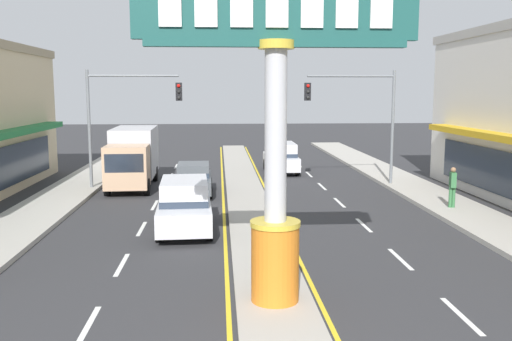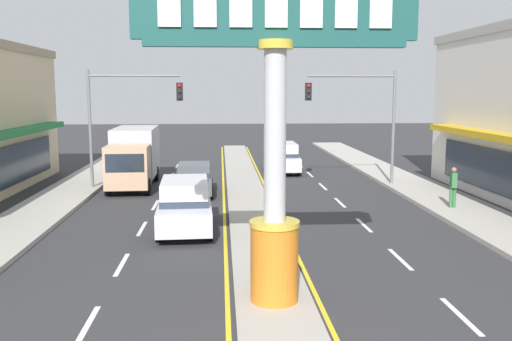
{
  "view_description": "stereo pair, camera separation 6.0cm",
  "coord_description": "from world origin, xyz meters",
  "px_view_note": "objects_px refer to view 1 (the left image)",
  "views": [
    {
      "loc": [
        -1.32,
        -7.21,
        5.17
      ],
      "look_at": [
        -0.13,
        10.64,
        2.6
      ],
      "focal_mm": 39.34,
      "sensor_mm": 36.0,
      "label": 1
    },
    {
      "loc": [
        -1.26,
        -7.21,
        5.17
      ],
      "look_at": [
        -0.13,
        10.64,
        2.6
      ],
      "focal_mm": 39.34,
      "sensor_mm": 36.0,
      "label": 2
    }
  ],
  "objects_px": {
    "sedan_near_right_lane": "(193,178)",
    "pedestrian_far_side": "(453,185)",
    "box_truck_mid_left_lane": "(133,155)",
    "traffic_light_right_side": "(361,108)",
    "suv_far_left_oncoming": "(281,157)",
    "traffic_light_left_side": "(123,108)",
    "district_sign": "(276,141)",
    "suv_far_right_lane": "(185,205)"
  },
  "relations": [
    {
      "from": "sedan_near_right_lane",
      "to": "pedestrian_far_side",
      "type": "bearing_deg",
      "value": -23.37
    },
    {
      "from": "box_truck_mid_left_lane",
      "to": "pedestrian_far_side",
      "type": "distance_m",
      "value": 16.41
    },
    {
      "from": "traffic_light_right_side",
      "to": "sedan_near_right_lane",
      "type": "relative_size",
      "value": 1.43
    },
    {
      "from": "suv_far_left_oncoming",
      "to": "sedan_near_right_lane",
      "type": "bearing_deg",
      "value": -126.28
    },
    {
      "from": "traffic_light_left_side",
      "to": "suv_far_left_oncoming",
      "type": "bearing_deg",
      "value": 33.04
    },
    {
      "from": "district_sign",
      "to": "box_truck_mid_left_lane",
      "type": "height_order",
      "value": "district_sign"
    },
    {
      "from": "traffic_light_right_side",
      "to": "suv_far_left_oncoming",
      "type": "relative_size",
      "value": 1.35
    },
    {
      "from": "district_sign",
      "to": "pedestrian_far_side",
      "type": "distance_m",
      "value": 13.59
    },
    {
      "from": "traffic_light_left_side",
      "to": "suv_far_left_oncoming",
      "type": "distance_m",
      "value": 10.97
    },
    {
      "from": "suv_far_right_lane",
      "to": "box_truck_mid_left_lane",
      "type": "distance_m",
      "value": 10.62
    },
    {
      "from": "district_sign",
      "to": "traffic_light_left_side",
      "type": "xyz_separation_m",
      "value": [
        -6.18,
        16.32,
        0.24
      ]
    },
    {
      "from": "pedestrian_far_side",
      "to": "traffic_light_left_side",
      "type": "bearing_deg",
      "value": 157.23
    },
    {
      "from": "box_truck_mid_left_lane",
      "to": "pedestrian_far_side",
      "type": "relative_size",
      "value": 4.0
    },
    {
      "from": "traffic_light_left_side",
      "to": "suv_far_left_oncoming",
      "type": "height_order",
      "value": "traffic_light_left_side"
    },
    {
      "from": "suv_far_left_oncoming",
      "to": "traffic_light_left_side",
      "type": "bearing_deg",
      "value": -146.96
    },
    {
      "from": "suv_far_right_lane",
      "to": "suv_far_left_oncoming",
      "type": "xyz_separation_m",
      "value": [
        5.2,
        14.5,
        0.0
      ]
    },
    {
      "from": "district_sign",
      "to": "traffic_light_right_side",
      "type": "bearing_deg",
      "value": 69.34
    },
    {
      "from": "district_sign",
      "to": "suv_far_right_lane",
      "type": "relative_size",
      "value": 1.59
    },
    {
      "from": "district_sign",
      "to": "traffic_light_right_side",
      "type": "xyz_separation_m",
      "value": [
        6.18,
        16.4,
        0.24
      ]
    },
    {
      "from": "district_sign",
      "to": "box_truck_mid_left_lane",
      "type": "relative_size",
      "value": 1.07
    },
    {
      "from": "traffic_light_left_side",
      "to": "pedestrian_far_side",
      "type": "distance_m",
      "value": 16.37
    },
    {
      "from": "traffic_light_left_side",
      "to": "traffic_light_right_side",
      "type": "xyz_separation_m",
      "value": [
        12.36,
        0.08,
        0.0
      ]
    },
    {
      "from": "box_truck_mid_left_lane",
      "to": "suv_far_left_oncoming",
      "type": "bearing_deg",
      "value": 27.48
    },
    {
      "from": "box_truck_mid_left_lane",
      "to": "district_sign",
      "type": "bearing_deg",
      "value": -71.33
    },
    {
      "from": "traffic_light_left_side",
      "to": "traffic_light_right_side",
      "type": "relative_size",
      "value": 1.0
    },
    {
      "from": "traffic_light_left_side",
      "to": "sedan_near_right_lane",
      "type": "distance_m",
      "value": 5.17
    },
    {
      "from": "traffic_light_left_side",
      "to": "sedan_near_right_lane",
      "type": "height_order",
      "value": "traffic_light_left_side"
    },
    {
      "from": "traffic_light_left_side",
      "to": "district_sign",
      "type": "bearing_deg",
      "value": -69.25
    },
    {
      "from": "box_truck_mid_left_lane",
      "to": "traffic_light_left_side",
      "type": "bearing_deg",
      "value": -100.77
    },
    {
      "from": "traffic_light_left_side",
      "to": "pedestrian_far_side",
      "type": "relative_size",
      "value": 3.56
    },
    {
      "from": "sedan_near_right_lane",
      "to": "traffic_light_right_side",
      "type": "bearing_deg",
      "value": 9.37
    },
    {
      "from": "district_sign",
      "to": "suv_far_left_oncoming",
      "type": "relative_size",
      "value": 1.62
    },
    {
      "from": "sedan_near_right_lane",
      "to": "suv_far_right_lane",
      "type": "relative_size",
      "value": 0.93
    },
    {
      "from": "sedan_near_right_lane",
      "to": "suv_far_right_lane",
      "type": "xyz_separation_m",
      "value": [
        -0.0,
        -7.42,
        0.2
      ]
    },
    {
      "from": "sedan_near_right_lane",
      "to": "pedestrian_far_side",
      "type": "height_order",
      "value": "pedestrian_far_side"
    },
    {
      "from": "district_sign",
      "to": "suv_far_right_lane",
      "type": "distance_m",
      "value": 8.52
    },
    {
      "from": "sedan_near_right_lane",
      "to": "box_truck_mid_left_lane",
      "type": "height_order",
      "value": "box_truck_mid_left_lane"
    },
    {
      "from": "traffic_light_right_side",
      "to": "sedan_near_right_lane",
      "type": "distance_m",
      "value": 9.55
    },
    {
      "from": "suv_far_right_lane",
      "to": "box_truck_mid_left_lane",
      "type": "xyz_separation_m",
      "value": [
        -3.34,
        10.06,
        0.71
      ]
    },
    {
      "from": "traffic_light_right_side",
      "to": "sedan_near_right_lane",
      "type": "bearing_deg",
      "value": -170.63
    },
    {
      "from": "traffic_light_left_side",
      "to": "suv_far_right_lane",
      "type": "height_order",
      "value": "traffic_light_left_side"
    },
    {
      "from": "sedan_near_right_lane",
      "to": "suv_far_left_oncoming",
      "type": "xyz_separation_m",
      "value": [
        5.19,
        7.08,
        0.2
      ]
    }
  ]
}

